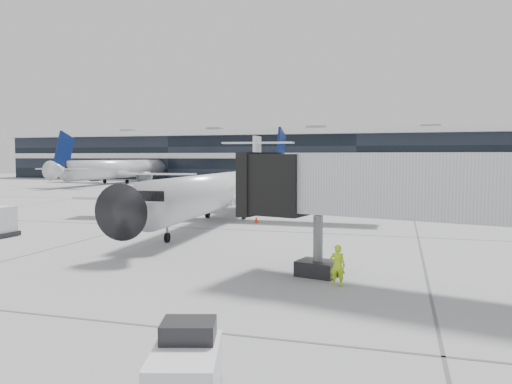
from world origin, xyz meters
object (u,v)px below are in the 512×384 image
(jet_bridge, at_px, (474,189))
(baggage_tug, at_px, (186,366))
(ramp_worker, at_px, (338,265))
(regional_jet, at_px, (221,189))

(jet_bridge, height_order, baggage_tug, jet_bridge)
(jet_bridge, distance_m, baggage_tug, 12.75)
(ramp_worker, relative_size, baggage_tug, 0.63)
(regional_jet, relative_size, ramp_worker, 19.03)
(jet_bridge, bearing_deg, regional_jet, 146.51)
(ramp_worker, height_order, baggage_tug, ramp_worker)
(ramp_worker, bearing_deg, jet_bridge, -178.09)
(regional_jet, height_order, baggage_tug, regional_jet)
(regional_jet, xyz_separation_m, baggage_tug, (9.70, -28.63, -1.84))
(jet_bridge, xyz_separation_m, ramp_worker, (-4.95, 0.04, -3.15))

